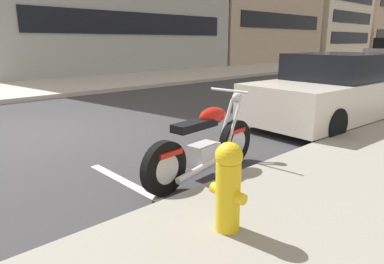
# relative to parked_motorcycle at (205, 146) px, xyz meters

# --- Properties ---
(ground_plane) EXTENTS (260.00, 260.00, 0.00)m
(ground_plane) POSITION_rel_parked_motorcycle_xyz_m (-0.89, 3.80, -0.44)
(ground_plane) COLOR #333335
(sidewalk_far_curb) EXTENTS (120.00, 5.00, 0.14)m
(sidewalk_far_curb) POSITION_rel_parked_motorcycle_xyz_m (11.11, 10.40, -0.37)
(sidewalk_far_curb) COLOR #ADA89E
(sidewalk_far_curb) RESTS_ON ground
(parking_stall_stripe) EXTENTS (0.12, 2.20, 0.01)m
(parking_stall_stripe) POSITION_rel_parked_motorcycle_xyz_m (-0.89, 0.29, -0.43)
(parking_stall_stripe) COLOR silver
(parking_stall_stripe) RESTS_ON ground
(parked_motorcycle) EXTENTS (2.12, 0.62, 1.13)m
(parked_motorcycle) POSITION_rel_parked_motorcycle_xyz_m (0.00, 0.00, 0.00)
(parked_motorcycle) COLOR black
(parked_motorcycle) RESTS_ON ground
(parked_car_second_in_row) EXTENTS (4.78, 2.10, 1.51)m
(parked_car_second_in_row) POSITION_rel_parked_motorcycle_xyz_m (4.51, 0.37, 0.26)
(parked_car_second_in_row) COLOR beige
(parked_car_second_in_row) RESTS_ON ground
(fire_hydrant) EXTENTS (0.24, 0.36, 0.81)m
(fire_hydrant) POSITION_rel_parked_motorcycle_xyz_m (-0.98, -1.27, 0.13)
(fire_hydrant) COLOR gold
(fire_hydrant) RESTS_ON sidewalk_near_curb
(townhouse_mid_block) EXTENTS (10.14, 10.16, 9.49)m
(townhouse_mid_block) POSITION_rel_parked_motorcycle_xyz_m (33.54, 17.74, 4.31)
(townhouse_mid_block) COLOR beige
(townhouse_mid_block) RESTS_ON ground
(townhouse_far_uphill) EXTENTS (10.05, 11.50, 11.53)m
(townhouse_far_uphill) POSITION_rel_parked_motorcycle_xyz_m (44.45, 18.41, 5.33)
(townhouse_far_uphill) COLOR tan
(townhouse_far_uphill) RESTS_ON ground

